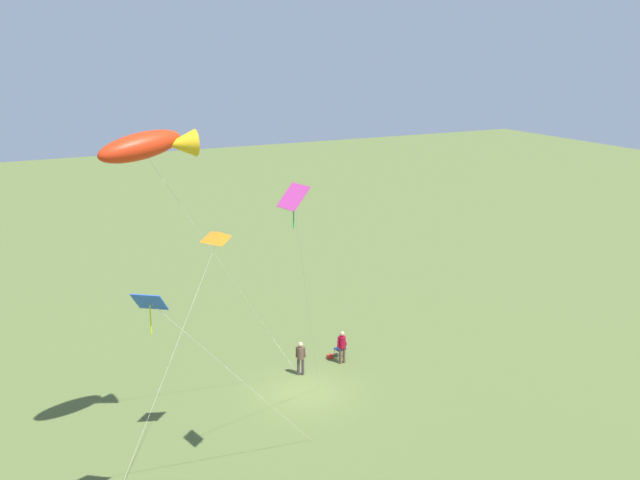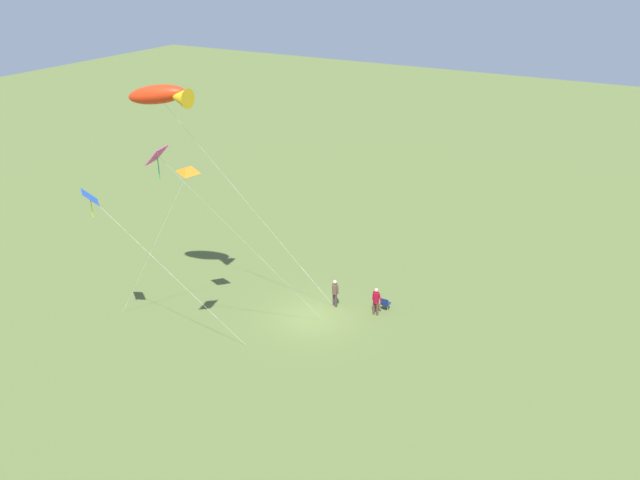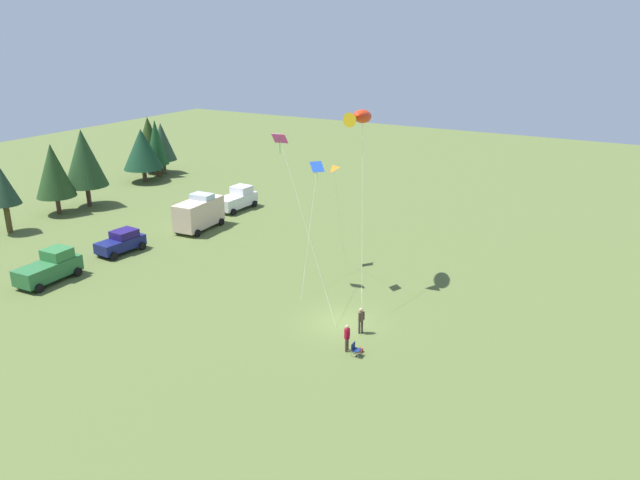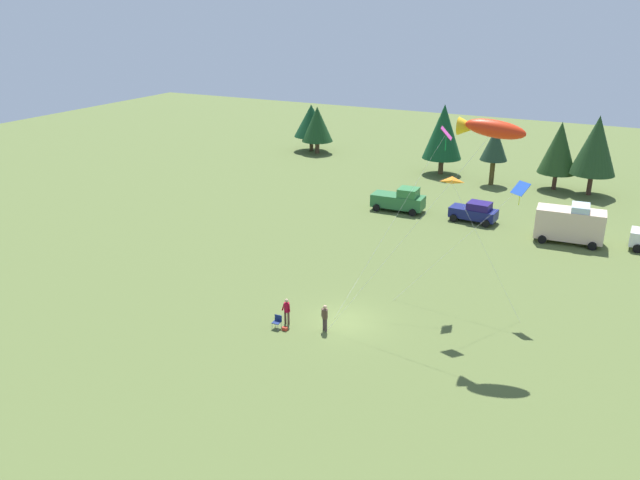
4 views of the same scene
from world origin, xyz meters
name	(u,v)px [view 1 (image 1 of 4)]	position (x,y,z in m)	size (l,w,h in m)	color
ground_plane	(304,391)	(0.00, 0.00, 0.00)	(160.00, 160.00, 0.00)	#526130
person_kite_flyer	(301,356)	(-0.66, -1.72, 1.02)	(0.51, 0.46, 1.74)	#423335
folding_chair	(341,348)	(-3.45, -2.71, 0.49)	(0.49, 0.49, 0.82)	navy
person_spectator	(342,345)	(-3.16, -2.02, 1.02)	(0.59, 0.36, 1.74)	brown
backpack_on_grass	(330,356)	(-2.88, -2.80, 0.11)	(0.32, 0.22, 0.22)	#B53220
kite_large_fish	(150,146)	(7.22, 2.46, 12.41)	(9.92, 5.17, 13.13)	red
kite_delta_orange	(218,237)	(5.16, 3.54, 9.01)	(5.29, 1.78, 9.35)	orange
kite_diamond_blue	(155,307)	(8.45, 6.73, 7.85)	(7.62, 3.26, 8.44)	blue
kite_diamond_rainbow	(294,206)	(3.52, 6.76, 10.68)	(4.94, 7.59, 11.42)	#CF3A99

